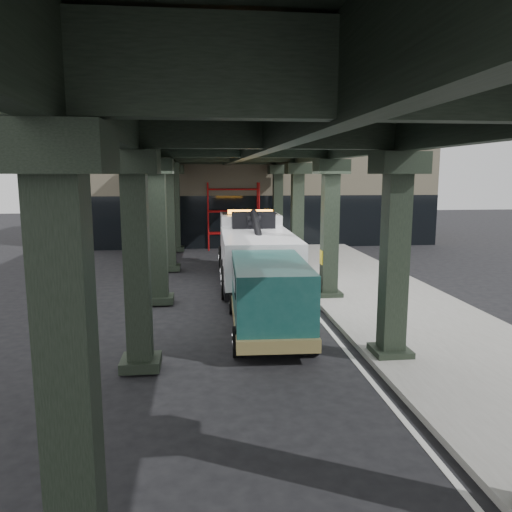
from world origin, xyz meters
TOP-DOWN VIEW (x-y plane):
  - ground at (0.00, 0.00)m, footprint 90.00×90.00m
  - sidewalk at (4.50, 2.00)m, footprint 5.00×40.00m
  - lane_stripe at (1.70, 2.00)m, footprint 0.12×38.00m
  - viaduct at (-0.40, 2.00)m, footprint 7.40×32.00m
  - building at (2.00, 20.00)m, footprint 22.00×10.00m
  - scaffolding at (0.00, 14.64)m, footprint 3.08×0.88m
  - tow_truck at (0.21, 4.90)m, footprint 3.00×9.46m
  - towed_van at (-0.10, -1.76)m, footprint 2.32×5.41m

SIDE VIEW (x-z plane):
  - ground at x=0.00m, z-range 0.00..0.00m
  - lane_stripe at x=1.70m, z-range 0.00..0.01m
  - sidewalk at x=4.50m, z-range 0.00..0.15m
  - towed_van at x=-0.10m, z-range 0.08..2.24m
  - tow_truck at x=0.21m, z-range -0.04..3.04m
  - scaffolding at x=0.00m, z-range 0.11..4.11m
  - building at x=2.00m, z-range 0.00..8.00m
  - viaduct at x=-0.40m, z-range 2.26..8.66m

